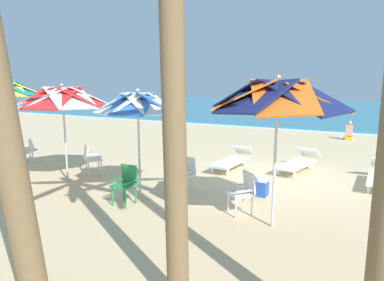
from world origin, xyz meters
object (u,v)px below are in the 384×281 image
Objects in this scene: plastic_chair_1 at (126,182)px; sun_lounger_2 at (232,160)px; plastic_chair_3 at (91,158)px; plastic_chair_0 at (243,190)px; beach_umbrella_1 at (138,104)px; plastic_chair_2 at (185,172)px; sun_lounger_0 at (382,175)px; beachgoer_seated at (349,134)px; beach_umbrella_2 at (63,98)px; cooler_box at (257,187)px; palm_tree_2 at (173,20)px; beach_umbrella_0 at (278,97)px; plastic_chair_4 at (27,149)px; beach_umbrella_3 at (5,90)px; sun_lounger_1 at (299,162)px.

plastic_chair_1 is 0.40× the size of sun_lounger_2.
plastic_chair_0 is at bearing -8.68° from plastic_chair_3.
beach_umbrella_1 is 2.91× the size of plastic_chair_2.
sun_lounger_0 is at bearing 36.18° from beach_umbrella_1.
beachgoer_seated is at bearing 69.73° from sun_lounger_2.
beach_umbrella_2 reaches higher than plastic_chair_2.
sun_lounger_0 is 4.33× the size of cooler_box.
sun_lounger_2 is at bearing 37.48° from plastic_chair_3.
plastic_chair_0 is at bearing -85.76° from cooler_box.
plastic_chair_0 is 4.34m from sun_lounger_0.
beach_umbrella_1 is 0.51× the size of palm_tree_2.
beach_umbrella_0 reaches higher than cooler_box.
plastic_chair_2 is at bearing -1.11° from plastic_chair_4.
plastic_chair_1 and plastic_chair_3 have the same top height.
beachgoer_seated reaches higher than plastic_chair_0.
cooler_box is at bearing 94.24° from plastic_chair_0.
beach_umbrella_2 is 2.85× the size of beachgoer_seated.
beach_umbrella_1 is 5.65m from plastic_chair_4.
beach_umbrella_3 is at bearing 170.13° from plastic_chair_1.
beachgoer_seated is (0.97, 7.08, 0.01)m from sun_lounger_1.
beach_umbrella_0 is at bearing 81.24° from palm_tree_2.
sun_lounger_0 is at bearing 71.22° from palm_tree_2.
cooler_box is at bearing 116.16° from beach_umbrella_0.
plastic_chair_2 is (-2.42, 0.99, -1.90)m from beach_umbrella_0.
beach_umbrella_2 is 12.94m from beachgoer_seated.
beach_umbrella_0 is at bearing -115.34° from sun_lounger_0.
beachgoer_seated is at bearing 85.86° from palm_tree_2.
beach_umbrella_3 is (-2.82, 0.25, 0.18)m from beach_umbrella_2.
beach_umbrella_2 reaches higher than sun_lounger_1.
beachgoer_seated is at bearing 81.86° from cooler_box.
plastic_chair_3 is 12.07m from beachgoer_seated.
palm_tree_2 is (2.73, -2.44, 2.78)m from plastic_chair_1.
palm_tree_2 is (8.20, -3.39, 0.85)m from beach_umbrella_3.
beach_umbrella_0 is 3.23m from plastic_chair_2.
beach_umbrella_3 is at bearing 175.03° from beach_umbrella_2.
plastic_chair_1 is 1.00× the size of plastic_chair_4.
beach_umbrella_0 is 6.05m from plastic_chair_3.
beach_umbrella_2 is (-2.65, 0.71, 1.76)m from plastic_chair_1.
cooler_box is at bearing -98.14° from beachgoer_seated.
beach_umbrella_2 is at bearing -165.82° from cooler_box.
beach_umbrella_3 is 9.32m from sun_lounger_1.
plastic_chair_0 is 1.00× the size of plastic_chair_2.
sun_lounger_2 is (3.39, 2.60, -0.22)m from plastic_chair_3.
beach_umbrella_1 is at bearing -20.26° from plastic_chair_3.
beach_umbrella_1 is 4.20m from palm_tree_2.
plastic_chair_0 is 0.39× the size of sun_lounger_1.
sun_lounger_0 is (4.25, 2.88, -0.22)m from plastic_chair_2.
plastic_chair_1 is 6.53m from sun_lounger_0.
plastic_chair_2 is 0.94× the size of beachgoer_seated.
plastic_chair_1 is at bearing 138.31° from palm_tree_2.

